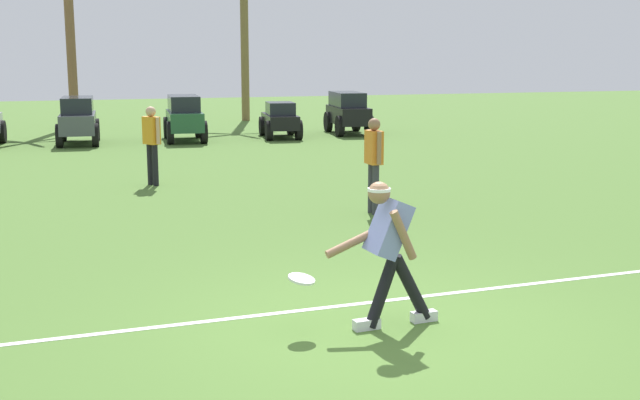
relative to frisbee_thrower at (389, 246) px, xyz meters
name	(u,v)px	position (x,y,z in m)	size (l,w,h in m)	color
ground_plane	(376,328)	(-0.12, -0.02, -0.80)	(80.00, 80.00, 0.00)	#4A6F2D
field_line_paint	(349,305)	(-0.12, 0.73, -0.79)	(20.21, 0.08, 0.01)	white
frisbee_thrower	(389,246)	(0.00, 0.00, 0.00)	(1.12, 0.47, 1.42)	black
frisbee_in_flight	(301,279)	(-0.82, 0.13, -0.29)	(0.36, 0.36, 0.08)	white
teammate_near_sideline	(152,138)	(-1.22, 9.17, 0.14)	(0.34, 0.46, 1.56)	black
teammate_midfield	(374,157)	(1.89, 5.17, 0.14)	(0.21, 0.49, 1.56)	#33333D
parked_car_slot_b	(78,119)	(-2.44, 17.31, -0.08)	(1.28, 2.45, 1.34)	#474C51
parked_car_slot_c	(184,116)	(0.60, 17.21, -0.08)	(1.30, 2.46, 1.34)	#235133
parked_car_slot_d	(280,119)	(3.54, 17.15, -0.23)	(1.32, 2.29, 1.10)	black
parked_car_slot_e	(348,111)	(5.96, 17.72, -0.08)	(1.37, 2.48, 1.34)	black
palm_tree_far_left	(68,13)	(-2.46, 22.90, 3.14)	(3.09, 2.98, 6.61)	brown
palm_tree_left_of_centre	(244,13)	(3.93, 23.74, 3.29)	(2.78, 3.31, 7.00)	brown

